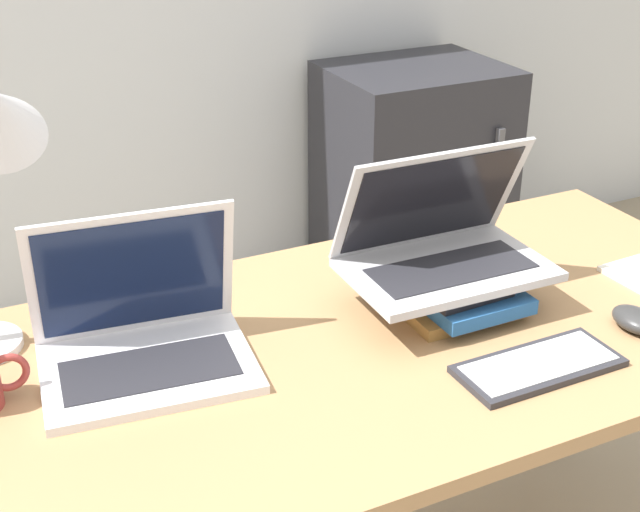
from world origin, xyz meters
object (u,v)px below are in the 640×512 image
laptop_left (143,336)px  book_stack (449,287)px  mini_fridge (412,183)px  wireless_keyboard (539,366)px  mouse (636,320)px  laptop_on_books (442,246)px

laptop_left → book_stack: (0.57, -0.05, -0.02)m
book_stack → mini_fridge: size_ratio=0.33×
wireless_keyboard → mouse: size_ratio=2.92×
mouse → mini_fridge: bearing=72.6°
mouse → mini_fridge: 1.66m
laptop_left → laptop_on_books: bearing=-4.4°
mini_fridge → laptop_on_books: bearing=-119.9°
laptop_on_books → mouse: (0.27, -0.23, -0.10)m
book_stack → wireless_keyboard: book_stack is taller
mouse → book_stack: bearing=138.2°
laptop_on_books → wireless_keyboard: size_ratio=1.31×
laptop_left → laptop_on_books: (0.56, -0.04, 0.07)m
book_stack → mouse: book_stack is taller
wireless_keyboard → mini_fridge: (0.72, 1.57, -0.35)m
wireless_keyboard → mini_fridge: bearing=65.3°
book_stack → laptop_on_books: bearing=156.1°
laptop_left → book_stack: bearing=-5.0°
laptop_on_books → wireless_keyboard: laptop_on_books is taller
book_stack → laptop_on_books: laptop_on_books is taller
book_stack → mini_fridge: 1.56m
laptop_on_books → wireless_keyboard: 0.29m
laptop_left → laptop_on_books: 0.56m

